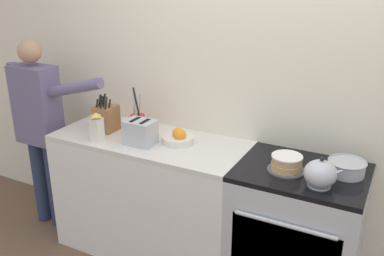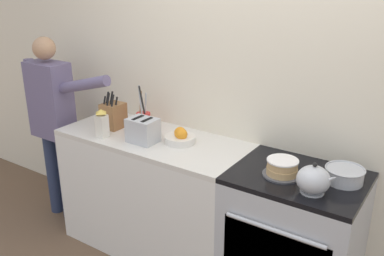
{
  "view_description": "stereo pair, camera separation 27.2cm",
  "coord_description": "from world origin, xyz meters",
  "px_view_note": "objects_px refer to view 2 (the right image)",
  "views": [
    {
      "loc": [
        0.81,
        -2.0,
        2.02
      ],
      "look_at": [
        -0.37,
        0.26,
        1.05
      ],
      "focal_mm": 40.0,
      "sensor_mm": 36.0,
      "label": 1
    },
    {
      "loc": [
        1.05,
        -1.86,
        2.02
      ],
      "look_at": [
        -0.37,
        0.26,
        1.05
      ],
      "focal_mm": 40.0,
      "sensor_mm": 36.0,
      "label": 2
    }
  ],
  "objects_px": {
    "layer_cake": "(282,168)",
    "person_baker": "(53,115)",
    "toaster": "(143,130)",
    "mixing_bowl": "(344,175)",
    "stove_range": "(292,242)",
    "knife_block": "(113,115)",
    "fruit_bowl": "(180,137)",
    "tea_kettle": "(314,180)",
    "utensil_crock": "(143,120)",
    "milk_carton": "(102,124)"
  },
  "relations": [
    {
      "from": "fruit_bowl",
      "to": "tea_kettle",
      "type": "bearing_deg",
      "value": -10.03
    },
    {
      "from": "layer_cake",
      "to": "toaster",
      "type": "bearing_deg",
      "value": -177.14
    },
    {
      "from": "layer_cake",
      "to": "toaster",
      "type": "xyz_separation_m",
      "value": [
        -0.98,
        -0.05,
        0.04
      ]
    },
    {
      "from": "mixing_bowl",
      "to": "toaster",
      "type": "xyz_separation_m",
      "value": [
        -1.3,
        -0.17,
        0.04
      ]
    },
    {
      "from": "stove_range",
      "to": "fruit_bowl",
      "type": "xyz_separation_m",
      "value": [
        -0.84,
        0.03,
        0.49
      ]
    },
    {
      "from": "layer_cake",
      "to": "person_baker",
      "type": "height_order",
      "value": "person_baker"
    },
    {
      "from": "tea_kettle",
      "to": "mixing_bowl",
      "type": "bearing_deg",
      "value": 64.12
    },
    {
      "from": "layer_cake",
      "to": "milk_carton",
      "type": "xyz_separation_m",
      "value": [
        -1.27,
        -0.14,
        0.05
      ]
    },
    {
      "from": "mixing_bowl",
      "to": "person_baker",
      "type": "relative_size",
      "value": 0.14
    },
    {
      "from": "stove_range",
      "to": "mixing_bowl",
      "type": "height_order",
      "value": "mixing_bowl"
    },
    {
      "from": "stove_range",
      "to": "knife_block",
      "type": "height_order",
      "value": "knife_block"
    },
    {
      "from": "layer_cake",
      "to": "person_baker",
      "type": "relative_size",
      "value": 0.14
    },
    {
      "from": "milk_carton",
      "to": "knife_block",
      "type": "bearing_deg",
      "value": 110.09
    },
    {
      "from": "fruit_bowl",
      "to": "toaster",
      "type": "bearing_deg",
      "value": -150.8
    },
    {
      "from": "toaster",
      "to": "milk_carton",
      "type": "distance_m",
      "value": 0.3
    },
    {
      "from": "toaster",
      "to": "milk_carton",
      "type": "xyz_separation_m",
      "value": [
        -0.29,
        -0.09,
        0.01
      ]
    },
    {
      "from": "layer_cake",
      "to": "knife_block",
      "type": "relative_size",
      "value": 0.8
    },
    {
      "from": "mixing_bowl",
      "to": "person_baker",
      "type": "bearing_deg",
      "value": -176.26
    },
    {
      "from": "layer_cake",
      "to": "toaster",
      "type": "height_order",
      "value": "toaster"
    },
    {
      "from": "layer_cake",
      "to": "knife_block",
      "type": "bearing_deg",
      "value": 178.04
    },
    {
      "from": "knife_block",
      "to": "utensil_crock",
      "type": "height_order",
      "value": "utensil_crock"
    },
    {
      "from": "knife_block",
      "to": "milk_carton",
      "type": "height_order",
      "value": "knife_block"
    },
    {
      "from": "stove_range",
      "to": "milk_carton",
      "type": "xyz_separation_m",
      "value": [
        -1.35,
        -0.19,
        0.55
      ]
    },
    {
      "from": "utensil_crock",
      "to": "toaster",
      "type": "relative_size",
      "value": 1.58
    },
    {
      "from": "tea_kettle",
      "to": "milk_carton",
      "type": "height_order",
      "value": "milk_carton"
    },
    {
      "from": "knife_block",
      "to": "person_baker",
      "type": "height_order",
      "value": "person_baker"
    },
    {
      "from": "tea_kettle",
      "to": "fruit_bowl",
      "type": "bearing_deg",
      "value": 169.97
    },
    {
      "from": "fruit_bowl",
      "to": "milk_carton",
      "type": "xyz_separation_m",
      "value": [
        -0.51,
        -0.21,
        0.06
      ]
    },
    {
      "from": "utensil_crock",
      "to": "toaster",
      "type": "height_order",
      "value": "utensil_crock"
    },
    {
      "from": "stove_range",
      "to": "milk_carton",
      "type": "distance_m",
      "value": 1.47
    },
    {
      "from": "stove_range",
      "to": "layer_cake",
      "type": "xyz_separation_m",
      "value": [
        -0.08,
        -0.05,
        0.5
      ]
    },
    {
      "from": "knife_block",
      "to": "person_baker",
      "type": "distance_m",
      "value": 0.6
    },
    {
      "from": "utensil_crock",
      "to": "person_baker",
      "type": "bearing_deg",
      "value": -168.18
    },
    {
      "from": "tea_kettle",
      "to": "mixing_bowl",
      "type": "relative_size",
      "value": 1.0
    },
    {
      "from": "utensil_crock",
      "to": "stove_range",
      "type": "bearing_deg",
      "value": -4.19
    },
    {
      "from": "tea_kettle",
      "to": "mixing_bowl",
      "type": "xyz_separation_m",
      "value": [
        0.1,
        0.21,
        -0.03
      ]
    },
    {
      "from": "layer_cake",
      "to": "fruit_bowl",
      "type": "bearing_deg",
      "value": 174.41
    },
    {
      "from": "layer_cake",
      "to": "mixing_bowl",
      "type": "xyz_separation_m",
      "value": [
        0.32,
        0.12,
        -0.0
      ]
    },
    {
      "from": "fruit_bowl",
      "to": "milk_carton",
      "type": "bearing_deg",
      "value": -157.32
    },
    {
      "from": "mixing_bowl",
      "to": "person_baker",
      "type": "height_order",
      "value": "person_baker"
    },
    {
      "from": "tea_kettle",
      "to": "stove_range",
      "type": "bearing_deg",
      "value": 132.08
    },
    {
      "from": "utensil_crock",
      "to": "person_baker",
      "type": "xyz_separation_m",
      "value": [
        -0.8,
        -0.17,
        -0.07
      ]
    },
    {
      "from": "tea_kettle",
      "to": "person_baker",
      "type": "bearing_deg",
      "value": 178.21
    },
    {
      "from": "tea_kettle",
      "to": "fruit_bowl",
      "type": "xyz_separation_m",
      "value": [
        -0.97,
        0.17,
        -0.04
      ]
    },
    {
      "from": "mixing_bowl",
      "to": "fruit_bowl",
      "type": "relative_size",
      "value": 1.04
    },
    {
      "from": "layer_cake",
      "to": "tea_kettle",
      "type": "xyz_separation_m",
      "value": [
        0.21,
        -0.1,
        0.03
      ]
    },
    {
      "from": "knife_block",
      "to": "utensil_crock",
      "type": "bearing_deg",
      "value": 23.53
    },
    {
      "from": "stove_range",
      "to": "layer_cake",
      "type": "distance_m",
      "value": 0.5
    },
    {
      "from": "stove_range",
      "to": "knife_block",
      "type": "distance_m",
      "value": 1.52
    },
    {
      "from": "stove_range",
      "to": "tea_kettle",
      "type": "distance_m",
      "value": 0.56
    }
  ]
}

